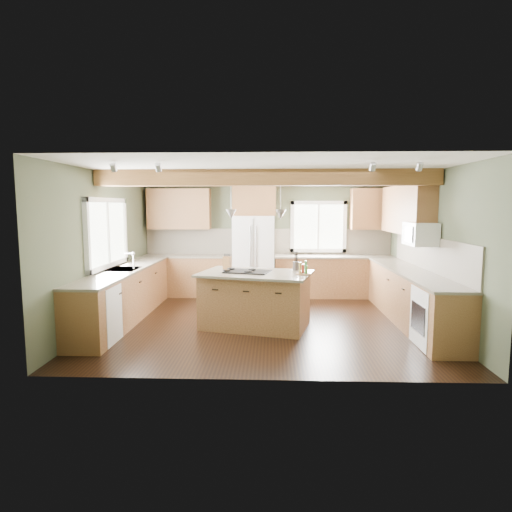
{
  "coord_description": "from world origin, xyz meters",
  "views": [
    {
      "loc": [
        0.1,
        -7.27,
        2.01
      ],
      "look_at": [
        -0.18,
        0.3,
        1.13
      ],
      "focal_mm": 30.0,
      "sensor_mm": 36.0,
      "label": 1
    }
  ],
  "objects": [
    {
      "name": "oven",
      "position": [
        2.49,
        -1.25,
        0.43
      ],
      "size": [
        0.6,
        0.72,
        0.84
      ],
      "primitive_type": "cube",
      "color": "white",
      "rests_on": "floor"
    },
    {
      "name": "dishwasher",
      "position": [
        -2.49,
        -1.25,
        0.43
      ],
      "size": [
        0.6,
        0.6,
        0.84
      ],
      "primitive_type": "cube",
      "color": "white",
      "rests_on": "floor"
    },
    {
      "name": "refrigerator",
      "position": [
        -0.3,
        2.12,
        0.9
      ],
      "size": [
        0.9,
        0.74,
        1.8
      ],
      "primitive_type": "cube",
      "color": "white",
      "rests_on": "floor"
    },
    {
      "name": "pendant_right",
      "position": [
        0.24,
        -0.38,
        1.88
      ],
      "size": [
        0.18,
        0.18,
        0.16
      ],
      "primitive_type": "cone",
      "rotation": [
        3.14,
        0.0,
        0.0
      ],
      "color": "#B2B2B7",
      "rests_on": "ceiling"
    },
    {
      "name": "sink",
      "position": [
        -2.5,
        0.05,
        0.91
      ],
      "size": [
        0.5,
        0.65,
        0.03
      ],
      "primitive_type": "cube",
      "color": "#262628",
      "rests_on": "counter_left"
    },
    {
      "name": "counter_left",
      "position": [
        -2.5,
        0.05,
        0.9
      ],
      "size": [
        0.64,
        3.74,
        0.04
      ],
      "primitive_type": "cube",
      "color": "#484134",
      "rests_on": "base_cab_left"
    },
    {
      "name": "island",
      "position": [
        -0.17,
        -0.28,
        0.44
      ],
      "size": [
        1.88,
        1.4,
        0.88
      ],
      "primitive_type": "cube",
      "rotation": [
        0.0,
        0.0,
        -0.24
      ],
      "color": "olive",
      "rests_on": "floor"
    },
    {
      "name": "knife_block",
      "position": [
        -0.68,
        0.1,
        1.03
      ],
      "size": [
        0.16,
        0.14,
        0.22
      ],
      "primitive_type": "cube",
      "rotation": [
        0.0,
        0.0,
        -0.36
      ],
      "color": "brown",
      "rests_on": "island_top"
    },
    {
      "name": "backsplash_right",
      "position": [
        2.78,
        0.05,
        1.21
      ],
      "size": [
        0.03,
        3.7,
        0.58
      ],
      "primitive_type": "cube",
      "color": "brown",
      "rests_on": "wall_right"
    },
    {
      "name": "counter_back_left",
      "position": [
        -1.79,
        2.2,
        0.9
      ],
      "size": [
        2.06,
        0.64,
        0.04
      ],
      "primitive_type": "cube",
      "color": "#484134",
      "rests_on": "base_cab_back_left"
    },
    {
      "name": "ceiling_beam",
      "position": [
        0.0,
        -0.28,
        2.47
      ],
      "size": [
        5.55,
        0.26,
        0.26
      ],
      "primitive_type": "cube",
      "color": "brown",
      "rests_on": "ceiling"
    },
    {
      "name": "faucet",
      "position": [
        -2.32,
        0.05,
        1.05
      ],
      "size": [
        0.02,
        0.02,
        0.28
      ],
      "primitive_type": "cylinder",
      "color": "#B2B2B7",
      "rests_on": "sink"
    },
    {
      "name": "upper_cab_back_left",
      "position": [
        -1.99,
        2.33,
        1.95
      ],
      "size": [
        1.4,
        0.35,
        0.9
      ],
      "primitive_type": "cube",
      "color": "#5B3316",
      "rests_on": "wall_back"
    },
    {
      "name": "wall_left",
      "position": [
        -2.8,
        0.0,
        1.3
      ],
      "size": [
        0.0,
        5.0,
        5.0
      ],
      "primitive_type": "plane",
      "rotation": [
        1.57,
        0.0,
        1.57
      ],
      "color": "#454D36",
      "rests_on": "ground"
    },
    {
      "name": "utensil_crock",
      "position": [
        0.52,
        0.02,
        0.99
      ],
      "size": [
        0.11,
        0.11,
        0.15
      ],
      "primitive_type": "cylinder",
      "rotation": [
        0.0,
        0.0,
        0.02
      ],
      "color": "#38302C",
      "rests_on": "island_top"
    },
    {
      "name": "bottle_tray",
      "position": [
        0.61,
        -0.44,
        1.03
      ],
      "size": [
        0.29,
        0.29,
        0.22
      ],
      "primitive_type": null,
      "rotation": [
        0.0,
        0.0,
        -0.28
      ],
      "color": "brown",
      "rests_on": "island_top"
    },
    {
      "name": "ceiling",
      "position": [
        0.0,
        0.0,
        2.6
      ],
      "size": [
        5.6,
        5.6,
        0.0
      ],
      "primitive_type": "plane",
      "rotation": [
        3.14,
        0.0,
        0.0
      ],
      "color": "silver",
      "rests_on": "wall_back"
    },
    {
      "name": "window_back",
      "position": [
        1.15,
        2.48,
        1.55
      ],
      "size": [
        1.1,
        0.04,
        1.0
      ],
      "primitive_type": "cube",
      "color": "white",
      "rests_on": "wall_back"
    },
    {
      "name": "upper_cab_back_corner",
      "position": [
        2.3,
        2.33,
        1.95
      ],
      "size": [
        0.9,
        0.35,
        0.9
      ],
      "primitive_type": "cube",
      "color": "#5B3316",
      "rests_on": "wall_back"
    },
    {
      "name": "base_cab_back_right",
      "position": [
        1.49,
        2.2,
        0.44
      ],
      "size": [
        2.62,
        0.6,
        0.88
      ],
      "primitive_type": "cube",
      "color": "#5B3316",
      "rests_on": "floor"
    },
    {
      "name": "base_cab_right",
      "position": [
        2.5,
        0.05,
        0.44
      ],
      "size": [
        0.6,
        3.7,
        0.88
      ],
      "primitive_type": "cube",
      "color": "#5B3316",
      "rests_on": "floor"
    },
    {
      "name": "wall_back",
      "position": [
        0.0,
        2.5,
        1.3
      ],
      "size": [
        5.6,
        0.0,
        5.6
      ],
      "primitive_type": "plane",
      "rotation": [
        1.57,
        0.0,
        0.0
      ],
      "color": "#454D36",
      "rests_on": "ground"
    },
    {
      "name": "counter_back_right",
      "position": [
        1.49,
        2.2,
        0.9
      ],
      "size": [
        2.66,
        0.64,
        0.04
      ],
      "primitive_type": "cube",
      "color": "#484134",
      "rests_on": "base_cab_back_right"
    },
    {
      "name": "window_left",
      "position": [
        -2.78,
        0.05,
        1.55
      ],
      "size": [
        0.04,
        1.6,
        1.05
      ],
      "primitive_type": "cube",
      "color": "white",
      "rests_on": "wall_left"
    },
    {
      "name": "backsplash_back",
      "position": [
        0.0,
        2.48,
        1.21
      ],
      "size": [
        5.58,
        0.03,
        0.58
      ],
      "primitive_type": "cube",
      "color": "brown",
      "rests_on": "wall_back"
    },
    {
      "name": "soffit_trim",
      "position": [
        0.0,
        2.4,
        2.54
      ],
      "size": [
        5.55,
        0.2,
        0.1
      ],
      "primitive_type": "cube",
      "color": "brown",
      "rests_on": "ceiling"
    },
    {
      "name": "upper_cab_over_fridge",
      "position": [
        -0.3,
        2.33,
        2.15
      ],
      "size": [
        0.96,
        0.35,
        0.7
      ],
      "primitive_type": "cube",
      "color": "#5B3316",
      "rests_on": "wall_back"
    },
    {
      "name": "cooktop",
      "position": [
        -0.31,
        -0.24,
        0.93
      ],
      "size": [
        0.82,
        0.65,
        0.02
      ],
      "primitive_type": "cube",
      "rotation": [
        0.0,
        0.0,
        -0.24
      ],
      "color": "black",
      "rests_on": "island_top"
    },
    {
      "name": "base_cab_back_left",
      "position": [
        -1.79,
        2.2,
        0.44
      ],
      "size": [
        2.02,
        0.6,
        0.88
      ],
      "primitive_type": "cube",
      "color": "#5B3316",
      "rests_on": "floor"
    },
    {
      "name": "upper_cab_right",
      "position": [
        2.62,
        0.9,
        1.95
      ],
      "size": [
        0.35,
        2.2,
        0.9
      ],
      "primitive_type": "cube",
      "color": "#5B3316",
      "rests_on": "wall_right"
    },
    {
      "name": "base_cab_left",
      "position": [
        -2.5,
        0.05,
        0.44
      ],
      "size": [
        0.6,
        3.7,
        0.88
      ],
      "primitive_type": "cube",
      "color": "#5B3316",
      "rests_on": "floor"
    },
    {
      "name": "floor",
      "position": [
        0.0,
        0.0,
        0.0
      ],
      "size": [
        5.6,
        5.6,
        0.0
      ],
      "primitive_type": "plane",
      "color": "black",
      "rests_on": "ground"
    },
    {
      "name": "island_top",
      "position": [
        -0.17,
        -0.28,
        0.9
      ],
      "size": [
        2.01,
        1.54,
        0.04
      ],
      "primitive_type": "cube",
      "rotation": [
        0.0,
        0.0,
        -0.24
      ],
      "color": "#484134",
      "rests_on": "island"
    },
    {
      "name": "microwave",
      "position": [
        2.58,
        -0.05,
        1.55
      ],
      "size": [
        0.4,
        0.7,
        0.38
      ],
      "primitive_type": "cube",
      "color": "white",
      "rests_on": "wall_right"
    },
    {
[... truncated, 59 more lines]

